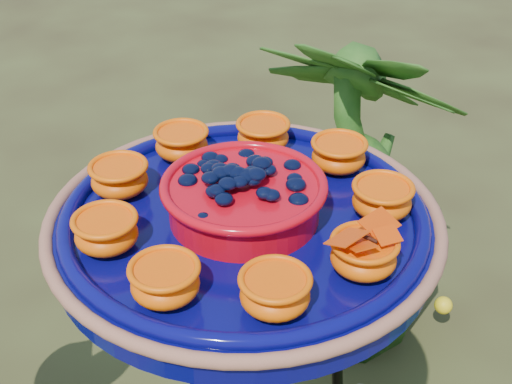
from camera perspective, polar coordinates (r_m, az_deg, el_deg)
feeder_dish at (r=0.94m, az=-0.95°, el=-2.06°), size 0.53×0.53×0.12m
shrub_back_right at (r=2.01m, az=7.99°, el=0.01°), size 0.74×0.74×0.97m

